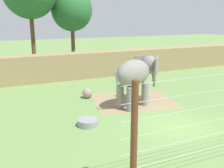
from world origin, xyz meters
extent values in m
plane|color=#6B8E4C|center=(0.00, 0.00, 0.00)|extent=(120.00, 120.00, 0.00)
cube|color=#937F5B|center=(0.13, 4.89, 0.00)|extent=(6.20, 5.60, 0.01)
cube|color=#997F56|center=(0.00, 13.26, 1.20)|extent=(36.00, 1.80, 2.41)
cylinder|color=gray|center=(0.03, 4.49, 0.75)|extent=(0.47, 0.47, 1.50)
cylinder|color=gray|center=(0.34, 3.73, 0.75)|extent=(0.47, 0.47, 1.50)
cylinder|color=gray|center=(-1.39, 3.91, 0.75)|extent=(0.47, 0.47, 1.50)
cylinder|color=gray|center=(-1.08, 3.15, 0.75)|extent=(0.47, 0.47, 1.50)
ellipsoid|color=gray|center=(-0.52, 3.82, 2.23)|extent=(3.15, 2.44, 1.72)
ellipsoid|color=gray|center=(1.09, 4.48, 2.53)|extent=(1.43, 1.49, 1.24)
cube|color=gray|center=(0.75, 5.04, 2.53)|extent=(0.97, 0.15, 1.18)
cube|color=gray|center=(1.24, 3.85, 2.53)|extent=(0.73, 0.78, 1.18)
cylinder|color=gray|center=(1.52, 4.66, 2.09)|extent=(0.61, 0.52, 0.67)
cylinder|color=gray|center=(1.64, 4.70, 1.62)|extent=(0.46, 0.40, 0.63)
cylinder|color=gray|center=(1.72, 4.74, 1.17)|extent=(0.29, 0.29, 0.59)
cylinder|color=gray|center=(-1.96, 3.23, 2.12)|extent=(0.34, 0.22, 0.86)
sphere|color=gray|center=(-2.62, 6.77, 0.36)|extent=(0.72, 0.72, 0.72)
cylinder|color=brown|center=(-4.49, -3.48, 1.89)|extent=(0.23, 0.23, 3.78)
cylinder|color=gray|center=(-4.20, 2.08, 0.17)|extent=(1.10, 1.10, 0.35)
cylinder|color=#38607A|center=(-4.20, 2.08, 0.32)|extent=(1.01, 1.01, 0.02)
cylinder|color=brown|center=(0.04, 19.52, 2.27)|extent=(0.44, 0.44, 4.53)
ellipsoid|color=#286633|center=(0.04, 19.52, 6.51)|extent=(4.65, 4.65, 4.88)
cylinder|color=brown|center=(-4.56, 18.83, 3.01)|extent=(0.44, 0.44, 6.01)
camera|label=1|loc=(-8.32, -10.24, 5.65)|focal=41.46mm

